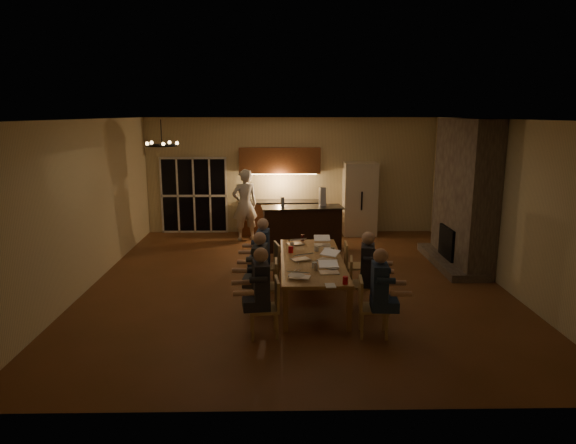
{
  "coord_description": "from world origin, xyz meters",
  "views": [
    {
      "loc": [
        -0.33,
        -9.74,
        3.31
      ],
      "look_at": [
        -0.15,
        0.3,
        1.17
      ],
      "focal_mm": 32.0,
      "sensor_mm": 36.0,
      "label": 1
    }
  ],
  "objects_px": {
    "chair_right_mid": "(362,284)",
    "plate_left": "(296,276)",
    "laptop_c": "(300,253)",
    "laptop_d": "(327,254)",
    "person_left_far": "(263,254)",
    "laptop_b": "(329,266)",
    "person_left_mid": "(260,272)",
    "person_left_near": "(261,293)",
    "chair_left_near": "(264,308)",
    "chair_left_far": "(267,266)",
    "chair_right_far": "(356,265)",
    "laptop_f": "(322,240)",
    "person_right_near": "(379,294)",
    "bar_blender": "(322,197)",
    "can_cola": "(303,238)",
    "person_right_mid": "(367,271)",
    "chair_left_mid": "(264,286)",
    "mug_back": "(292,245)",
    "standing_person": "(245,205)",
    "mug_mid": "(316,248)",
    "laptop_a": "(300,271)",
    "chair_right_near": "(374,307)",
    "redcup_mid": "(291,250)",
    "plate_near": "(332,267)",
    "bar_bottle": "(283,202)",
    "redcup_near": "(345,280)",
    "laptop_e": "(295,239)",
    "dining_table": "(312,279)",
    "plate_far": "(329,249)",
    "chandelier": "(162,145)",
    "refrigerator": "(360,199)",
    "can_silver": "(316,267)"
  },
  "relations": [
    {
      "from": "laptop_b",
      "to": "laptop_c",
      "type": "xyz_separation_m",
      "value": [
        -0.44,
        0.79,
        0.0
      ]
    },
    {
      "from": "laptop_d",
      "to": "can_cola",
      "type": "distance_m",
      "value": 1.53
    },
    {
      "from": "chair_right_near",
      "to": "laptop_f",
      "type": "distance_m",
      "value": 2.65
    },
    {
      "from": "standing_person",
      "to": "laptop_d",
      "type": "xyz_separation_m",
      "value": [
        1.75,
        -4.58,
        -0.08
      ]
    },
    {
      "from": "person_left_near",
      "to": "plate_left",
      "type": "xyz_separation_m",
      "value": [
        0.54,
        0.59,
        0.07
      ]
    },
    {
      "from": "chair_right_far",
      "to": "redcup_mid",
      "type": "bearing_deg",
      "value": 99.38
    },
    {
      "from": "chair_left_mid",
      "to": "chair_right_far",
      "type": "height_order",
      "value": "same"
    },
    {
      "from": "can_silver",
      "to": "laptop_c",
      "type": "bearing_deg",
      "value": 108.94
    },
    {
      "from": "chair_left_near",
      "to": "chair_right_mid",
      "type": "xyz_separation_m",
      "value": [
        1.66,
        1.07,
        0.0
      ]
    },
    {
      "from": "chair_right_mid",
      "to": "plate_left",
      "type": "xyz_separation_m",
      "value": [
        -1.15,
        -0.49,
        0.31
      ]
    },
    {
      "from": "chair_right_far",
      "to": "laptop_f",
      "type": "bearing_deg",
      "value": 60.62
    },
    {
      "from": "laptop_a",
      "to": "laptop_e",
      "type": "bearing_deg",
      "value": -76.39
    },
    {
      "from": "laptop_f",
      "to": "laptop_c",
      "type": "bearing_deg",
      "value": -114.85
    },
    {
      "from": "dining_table",
      "to": "redcup_mid",
      "type": "bearing_deg",
      "value": 128.73
    },
    {
      "from": "person_right_mid",
      "to": "laptop_a",
      "type": "bearing_deg",
      "value": 122.78
    },
    {
      "from": "chair_right_far",
      "to": "bar_blender",
      "type": "bearing_deg",
      "value": 10.04
    },
    {
      "from": "standing_person",
      "to": "redcup_near",
      "type": "xyz_separation_m",
      "value": [
        1.91,
        -5.87,
        -0.13
      ]
    },
    {
      "from": "chair_left_mid",
      "to": "plate_left",
      "type": "relative_size",
      "value": 3.33
    },
    {
      "from": "chair_right_near",
      "to": "laptop_c",
      "type": "height_order",
      "value": "laptop_c"
    },
    {
      "from": "chair_left_mid",
      "to": "mug_mid",
      "type": "xyz_separation_m",
      "value": [
        0.96,
        1.11,
        0.36
      ]
    },
    {
      "from": "redcup_mid",
      "to": "chair_left_far",
      "type": "bearing_deg",
      "value": 164.54
    },
    {
      "from": "chair_left_far",
      "to": "redcup_near",
      "type": "bearing_deg",
      "value": 19.78
    },
    {
      "from": "person_right_near",
      "to": "bar_blender",
      "type": "height_order",
      "value": "bar_blender"
    },
    {
      "from": "laptop_a",
      "to": "mug_back",
      "type": "bearing_deg",
      "value": -74.2
    },
    {
      "from": "chair_right_near",
      "to": "chair_right_mid",
      "type": "xyz_separation_m",
      "value": [
        0.01,
        1.09,
        0.0
      ]
    },
    {
      "from": "person_left_far",
      "to": "redcup_near",
      "type": "relative_size",
      "value": 11.5
    },
    {
      "from": "bar_bottle",
      "to": "laptop_b",
      "type": "bearing_deg",
      "value": -80.36
    },
    {
      "from": "standing_person",
      "to": "chandelier",
      "type": "bearing_deg",
      "value": 52.9
    },
    {
      "from": "person_left_far",
      "to": "laptop_b",
      "type": "bearing_deg",
      "value": 42.94
    },
    {
      "from": "laptop_b",
      "to": "bar_bottle",
      "type": "bearing_deg",
      "value": 96.73
    },
    {
      "from": "redcup_mid",
      "to": "plate_near",
      "type": "bearing_deg",
      "value": -55.22
    },
    {
      "from": "chair_left_near",
      "to": "chair_left_far",
      "type": "relative_size",
      "value": 1.0
    },
    {
      "from": "laptop_a",
      "to": "laptop_e",
      "type": "xyz_separation_m",
      "value": [
        -0.01,
        2.12,
        0.0
      ]
    },
    {
      "from": "person_right_near",
      "to": "redcup_near",
      "type": "relative_size",
      "value": 11.5
    },
    {
      "from": "chair_right_mid",
      "to": "chair_left_near",
      "type": "bearing_deg",
      "value": 130.0
    },
    {
      "from": "chandelier",
      "to": "laptop_f",
      "type": "relative_size",
      "value": 1.77
    },
    {
      "from": "standing_person",
      "to": "mug_mid",
      "type": "distance_m",
      "value": 4.26
    },
    {
      "from": "redcup_near",
      "to": "bar_bottle",
      "type": "height_order",
      "value": "bar_bottle"
    },
    {
      "from": "laptop_c",
      "to": "laptop_d",
      "type": "relative_size",
      "value": 1.0
    },
    {
      "from": "chair_left_mid",
      "to": "mug_back",
      "type": "distance_m",
      "value": 1.49
    },
    {
      "from": "refrigerator",
      "to": "person_left_near",
      "type": "xyz_separation_m",
      "value": [
        -2.5,
        -6.63,
        -0.31
      ]
    },
    {
      "from": "person_left_mid",
      "to": "person_left_near",
      "type": "bearing_deg",
      "value": 9.32
    },
    {
      "from": "person_left_mid",
      "to": "plate_far",
      "type": "xyz_separation_m",
      "value": [
        1.29,
        1.22,
        0.07
      ]
    },
    {
      "from": "chair_left_mid",
      "to": "laptop_f",
      "type": "height_order",
      "value": "laptop_f"
    },
    {
      "from": "person_left_mid",
      "to": "redcup_mid",
      "type": "bearing_deg",
      "value": 157.56
    },
    {
      "from": "chair_left_far",
      "to": "person_right_near",
      "type": "height_order",
      "value": "person_right_near"
    },
    {
      "from": "bar_bottle",
      "to": "bar_blender",
      "type": "relative_size",
      "value": 0.52
    },
    {
      "from": "dining_table",
      "to": "bar_bottle",
      "type": "xyz_separation_m",
      "value": [
        -0.49,
        3.47,
        0.83
      ]
    },
    {
      "from": "can_cola",
      "to": "person_right_mid",
      "type": "bearing_deg",
      "value": -62.68
    },
    {
      "from": "chair_right_mid",
      "to": "laptop_d",
      "type": "height_order",
      "value": "laptop_d"
    }
  ]
}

